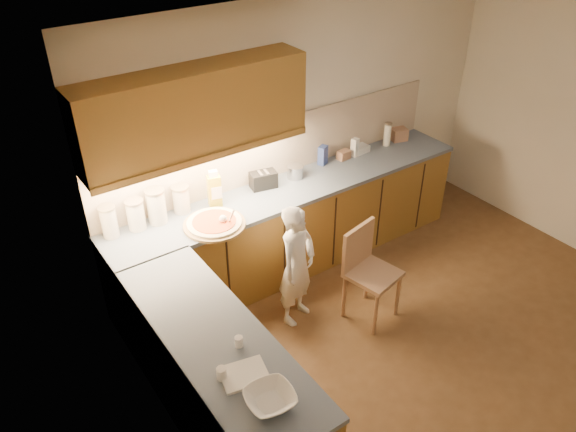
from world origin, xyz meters
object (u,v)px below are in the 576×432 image
object	(u,v)px
pizza_on_board	(215,223)
wooden_chair	(367,267)
oil_jug	(214,190)
toaster	(263,180)
child	(297,266)

from	to	relation	value
pizza_on_board	wooden_chair	size ratio (longest dim) A/B	0.59
oil_jug	pizza_on_board	bearing A→B (deg)	-119.80
wooden_chair	toaster	xyz separation A→B (m)	(-0.35, 1.12, 0.48)
oil_jug	toaster	bearing A→B (deg)	2.59
child	oil_jug	xyz separation A→B (m)	(-0.34, 0.79, 0.50)
wooden_chair	child	bearing A→B (deg)	138.50
pizza_on_board	oil_jug	size ratio (longest dim) A/B	1.52
pizza_on_board	child	distance (m)	0.80
pizza_on_board	toaster	distance (m)	0.76
pizza_on_board	oil_jug	bearing A→B (deg)	60.20
child	toaster	world-z (taller)	child
pizza_on_board	oil_jug	world-z (taller)	oil_jug
toaster	wooden_chair	bearing A→B (deg)	-61.01
wooden_chair	toaster	bearing A→B (deg)	95.32
child	wooden_chair	xyz separation A→B (m)	(0.54, -0.30, -0.06)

